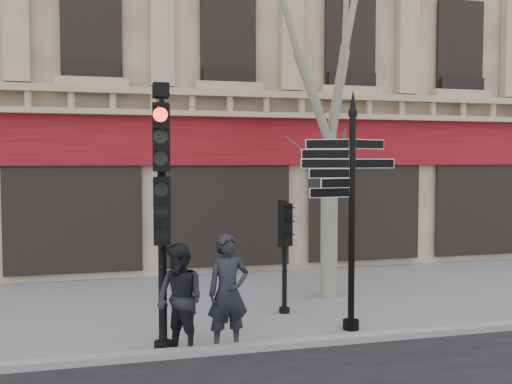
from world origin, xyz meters
TOP-DOWN VIEW (x-y plane):
  - ground at (0.00, 0.00)m, footprint 80.00×80.00m
  - kerb at (0.00, -1.40)m, footprint 80.00×0.25m
  - building at (0.00, 12.48)m, footprint 28.00×15.52m
  - fingerpost at (1.15, -0.70)m, footprint 1.95×1.95m
  - traffic_signal_main at (-2.28, -1.04)m, footprint 0.52×0.41m
  - traffic_signal_secondary at (0.30, 0.68)m, footprint 0.41×0.33m
  - plane_tree at (1.68, 1.76)m, footprint 3.38×3.38m
  - pedestrian_a at (-1.26, -1.30)m, footprint 0.74×0.53m
  - pedestrian_b at (-2.04, -1.30)m, footprint 1.06×1.09m

SIDE VIEW (x-z plane):
  - ground at x=0.00m, z-range 0.00..0.00m
  - kerb at x=0.00m, z-range 0.00..0.12m
  - pedestrian_b at x=-2.04m, z-range 0.00..1.77m
  - pedestrian_a at x=-1.26m, z-range 0.00..1.90m
  - traffic_signal_secondary at x=0.30m, z-range 0.44..2.67m
  - traffic_signal_main at x=-2.28m, z-range 0.57..4.86m
  - fingerpost at x=1.15m, z-range 0.75..5.10m
  - plane_tree at x=1.68m, z-range 1.81..10.79m
  - building at x=0.00m, z-range -0.01..17.99m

